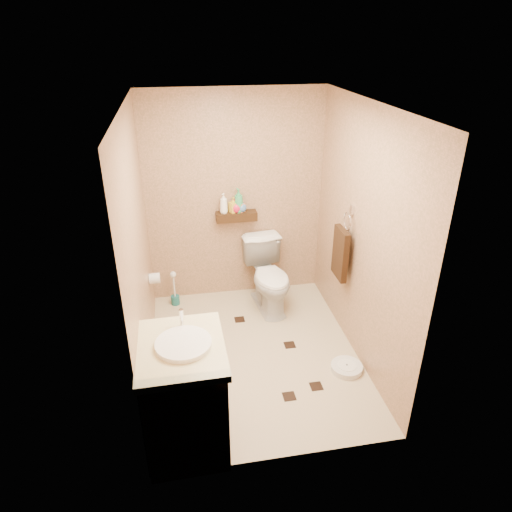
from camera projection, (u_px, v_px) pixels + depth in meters
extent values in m
plane|color=#C0B28C|center=(255.00, 354.00, 4.57)|extent=(2.50, 2.50, 0.00)
cube|color=tan|center=(235.00, 199.00, 5.13)|extent=(2.00, 0.04, 2.40)
cube|color=tan|center=(288.00, 328.00, 2.93)|extent=(2.00, 0.04, 2.40)
cube|color=tan|center=(139.00, 255.00, 3.87)|extent=(0.04, 2.50, 2.40)
cube|color=tan|center=(362.00, 237.00, 4.19)|extent=(0.04, 2.50, 2.40)
cube|color=white|center=(254.00, 104.00, 3.49)|extent=(2.00, 2.50, 0.02)
cube|color=#361F0E|center=(236.00, 216.00, 5.14)|extent=(0.46, 0.14, 0.10)
cube|color=black|center=(215.00, 376.00, 4.28)|extent=(0.11, 0.11, 0.01)
cube|color=black|center=(290.00, 345.00, 4.69)|extent=(0.11, 0.11, 0.01)
cube|color=black|center=(289.00, 396.00, 4.04)|extent=(0.11, 0.11, 0.01)
cube|color=black|center=(191.00, 330.00, 4.92)|extent=(0.11, 0.11, 0.01)
cube|color=black|center=(316.00, 386.00, 4.15)|extent=(0.11, 0.11, 0.01)
cube|color=black|center=(240.00, 320.00, 5.10)|extent=(0.11, 0.11, 0.01)
imported|color=white|center=(269.00, 276.00, 5.17)|extent=(0.53, 0.82, 0.79)
cube|color=brown|center=(185.00, 398.00, 3.43)|extent=(0.59, 0.72, 0.87)
cube|color=beige|center=(181.00, 349.00, 3.22)|extent=(0.63, 0.76, 0.06)
cylinder|color=white|center=(184.00, 345.00, 3.21)|extent=(0.40, 0.40, 0.06)
cylinder|color=silver|center=(182.00, 317.00, 3.39)|extent=(0.03, 0.03, 0.13)
cylinder|color=silver|center=(347.00, 368.00, 4.34)|extent=(0.33, 0.33, 0.06)
cylinder|color=white|center=(347.00, 365.00, 4.33)|extent=(0.18, 0.18, 0.01)
cylinder|color=#185E61|center=(175.00, 300.00, 5.37)|extent=(0.10, 0.10, 0.11)
cylinder|color=silver|center=(174.00, 285.00, 5.28)|extent=(0.02, 0.02, 0.31)
sphere|color=silver|center=(173.00, 274.00, 5.21)|extent=(0.07, 0.07, 0.07)
cube|color=silver|center=(352.00, 210.00, 4.32)|extent=(0.03, 0.06, 0.08)
torus|color=silver|center=(347.00, 221.00, 4.37)|extent=(0.02, 0.19, 0.19)
cube|color=#301D0E|center=(340.00, 253.00, 4.52)|extent=(0.06, 0.30, 0.52)
cylinder|color=silver|center=(154.00, 278.00, 4.72)|extent=(0.11, 0.11, 0.11)
cylinder|color=silver|center=(150.00, 274.00, 4.69)|extent=(0.04, 0.02, 0.02)
imported|color=white|center=(224.00, 203.00, 5.04)|extent=(0.12, 0.12, 0.23)
imported|color=gold|center=(233.00, 205.00, 5.07)|extent=(0.11, 0.11, 0.18)
imported|color=#E31A43|center=(236.00, 205.00, 5.08)|extent=(0.18, 0.18, 0.16)
imported|color=#38A864|center=(239.00, 201.00, 5.06)|extent=(0.13, 0.13, 0.27)
imported|color=#E87E4D|center=(241.00, 206.00, 5.09)|extent=(0.10, 0.09, 0.15)
imported|color=#4674B1|center=(241.00, 206.00, 5.09)|extent=(0.16, 0.16, 0.15)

